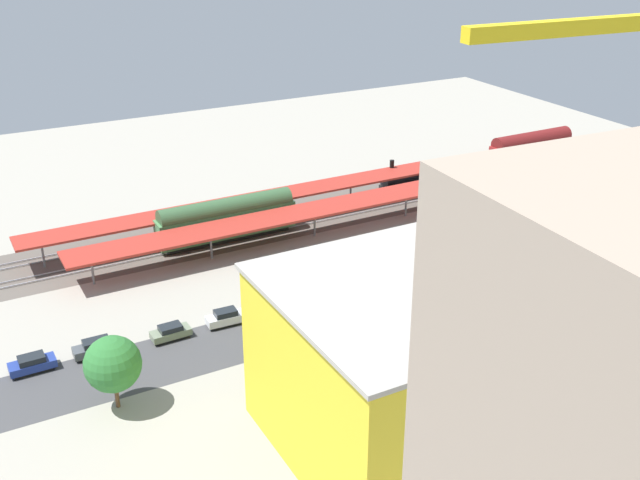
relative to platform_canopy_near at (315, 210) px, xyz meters
The scene contains 25 objects.
ground_plane 15.53m from the platform_canopy_near, 72.59° to the left, with size 174.96×174.96×0.00m, color #9E998C.
rail_bed 9.33m from the platform_canopy_near, 58.05° to the right, with size 109.35×13.32×0.01m, color #5B544C.
street_asphalt 21.03m from the platform_canopy_near, 77.42° to the left, with size 109.35×9.00×0.01m, color #424244.
track_rails 9.26m from the platform_canopy_near, 58.05° to the right, with size 109.34×8.08×0.12m.
platform_canopy_near is the anchor object (origin of this frame).
platform_canopy_far 9.02m from the platform_canopy_near, 57.61° to the right, with size 66.93×5.54×4.01m.
locomotive 26.80m from the platform_canopy_near, 158.31° to the right, with size 15.02×3.08×5.23m.
passenger_coach 48.92m from the platform_canopy_near, 168.35° to the right, with size 16.61×3.18×5.88m.
freight_coach_far 12.06m from the platform_canopy_near, 22.26° to the right, with size 19.57×3.18×5.96m.
parked_car_0 18.71m from the platform_canopy_near, 117.07° to the left, with size 4.84×2.04×1.71m.
parked_car_1 17.18m from the platform_canopy_near, 92.14° to the left, with size 4.18×2.09×1.67m.
parked_car_2 18.62m from the platform_canopy_near, 69.37° to the left, with size 4.19×1.90×1.80m.
parked_car_3 21.15m from the platform_canopy_near, 52.20° to the left, with size 4.72×1.89×1.75m.
parked_car_4 26.18m from the platform_canopy_near, 40.44° to the left, with size 4.34×1.86×1.79m.
parked_car_5 31.19m from the platform_canopy_near, 32.95° to the left, with size 4.28×1.95×1.60m.
parked_car_6 37.56m from the platform_canopy_near, 25.89° to the left, with size 4.77×1.72×1.77m.
parked_car_7 43.34m from the platform_canopy_near, 22.23° to the left, with size 4.52×1.99×1.69m.
construction_building 42.93m from the platform_canopy_near, 80.34° to the left, with size 33.01×20.64×14.48m, color yellow.
construction_roof_slab 44.15m from the platform_canopy_near, 80.34° to the left, with size 33.61×21.24×0.40m, color #ADA89E.
box_truck_0 26.74m from the platform_canopy_near, 76.14° to the left, with size 8.51×2.84×3.55m.
street_tree_0 33.23m from the platform_canopy_near, 132.35° to the left, with size 4.49×4.49×7.10m.
street_tree_1 26.71m from the platform_canopy_near, 72.69° to the left, with size 4.41×4.41×6.40m.
street_tree_2 42.89m from the platform_canopy_near, 37.46° to the left, with size 5.21×5.21×7.24m.
street_tree_3 24.74m from the platform_canopy_near, 97.20° to the left, with size 5.64×5.64×8.51m.
traffic_light 19.23m from the platform_canopy_near, 55.48° to the left, with size 0.50×0.36×6.71m.
Camera 1 is at (39.96, 71.18, 42.67)m, focal length 42.58 mm.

